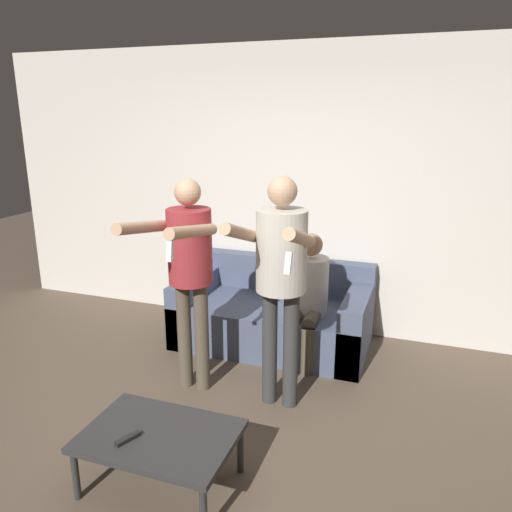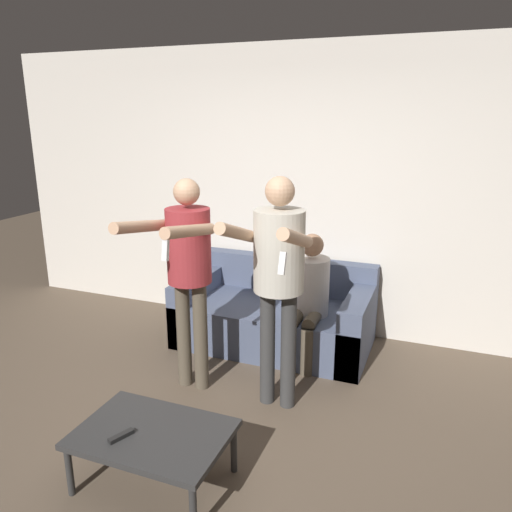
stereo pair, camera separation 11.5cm
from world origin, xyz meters
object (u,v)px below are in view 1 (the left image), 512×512
at_px(person_standing_right, 281,266).
at_px(coffee_table, 160,439).
at_px(remote_on_table, 128,438).
at_px(couch, 274,316).
at_px(person_standing_left, 189,262).
at_px(person_seated, 308,293).

distance_m(person_standing_right, coffee_table, 1.34).
bearing_deg(remote_on_table, couch, 85.30).
distance_m(coffee_table, remote_on_table, 0.18).
bearing_deg(person_standing_right, remote_on_table, -114.67).
relative_size(person_standing_right, coffee_table, 1.96).
bearing_deg(person_standing_right, couch, 109.63).
relative_size(person_standing_right, remote_on_table, 11.08).
relative_size(person_standing_left, remote_on_table, 10.77).
xyz_separation_m(person_standing_left, person_seated, (0.72, 0.78, -0.43)).
xyz_separation_m(person_standing_right, remote_on_table, (-0.52, -1.14, -0.71)).
height_order(person_standing_right, person_seated, person_standing_right).
bearing_deg(person_seated, person_standing_left, -132.81).
distance_m(person_seated, remote_on_table, 2.00).
bearing_deg(coffee_table, person_standing_right, 69.00).
relative_size(couch, person_standing_left, 1.06).
height_order(person_seated, remote_on_table, person_seated).
bearing_deg(remote_on_table, person_seated, 74.09).
relative_size(person_seated, remote_on_table, 7.33).
relative_size(person_seated, coffee_table, 1.30).
relative_size(person_standing_left, person_standing_right, 0.97).
xyz_separation_m(person_standing_left, coffee_table, (0.30, -1.02, -0.73)).
distance_m(person_standing_left, person_standing_right, 0.70).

